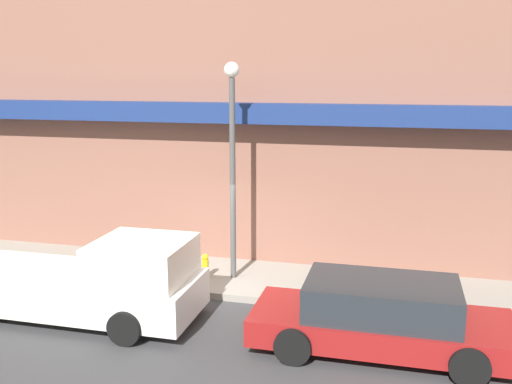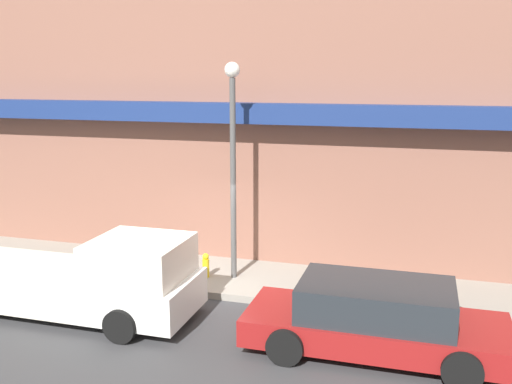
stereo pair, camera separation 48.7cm
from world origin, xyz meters
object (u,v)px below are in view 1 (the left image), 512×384
at_px(pickup_truck, 89,283).
at_px(fire_hydrant, 205,266).
at_px(parked_car, 381,317).
at_px(street_lamp, 232,145).

relative_size(pickup_truck, fire_hydrant, 9.05).
bearing_deg(parked_car, pickup_truck, -178.79).
bearing_deg(fire_hydrant, street_lamp, 16.75).
xyz_separation_m(pickup_truck, parked_car, (6.02, 0.00, -0.11)).
height_order(parked_car, fire_hydrant, parked_car).
bearing_deg(pickup_truck, parked_car, 1.25).
xyz_separation_m(pickup_truck, fire_hydrant, (1.73, 2.46, -0.31)).
relative_size(fire_hydrant, street_lamp, 0.12).
height_order(parked_car, street_lamp, street_lamp).
distance_m(parked_car, street_lamp, 5.29).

